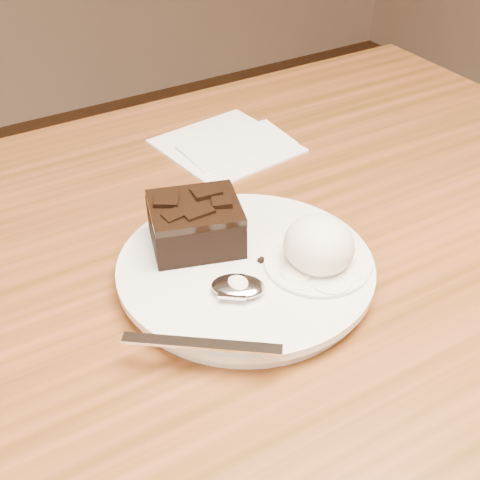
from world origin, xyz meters
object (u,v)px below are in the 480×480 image
spoon (238,288)px  napkin (226,145)px  brownie (196,227)px  ice_cream_scoop (319,245)px  plate (246,272)px

spoon → napkin: bearing=9.4°
brownie → ice_cream_scoop: (0.08, -0.09, 0.00)m
brownie → napkin: 0.23m
plate → spoon: spoon is taller
plate → ice_cream_scoop: 0.07m
napkin → brownie: bearing=-127.3°
ice_cream_scoop → spoon: bearing=177.3°
plate → ice_cream_scoop: (0.06, -0.04, 0.03)m
plate → ice_cream_scoop: bearing=-32.5°
plate → brownie: size_ratio=2.87×
plate → spoon: 0.04m
napkin → plate: bearing=-116.2°
plate → ice_cream_scoop: ice_cream_scoop is taller
ice_cream_scoop → spoon: 0.08m
spoon → napkin: 0.30m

